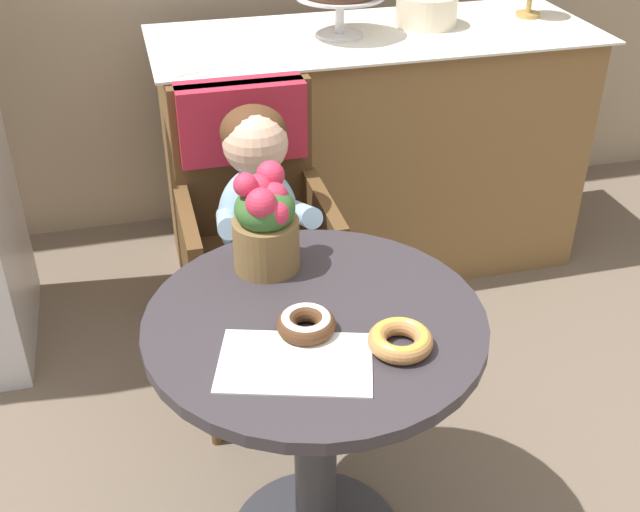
% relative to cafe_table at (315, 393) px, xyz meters
% --- Properties ---
extents(cafe_table, '(0.72, 0.72, 0.72)m').
position_rel_cafe_table_xyz_m(cafe_table, '(0.00, 0.00, 0.00)').
color(cafe_table, '#332D33').
rests_on(cafe_table, ground).
extents(wicker_chair, '(0.42, 0.45, 0.95)m').
position_rel_cafe_table_xyz_m(wicker_chair, '(-0.01, 0.69, 0.13)').
color(wicker_chair, brown).
rests_on(wicker_chair, ground).
extents(seated_child, '(0.27, 0.32, 0.73)m').
position_rel_cafe_table_xyz_m(seated_child, '(-0.01, 0.54, 0.17)').
color(seated_child, '#8CADCC').
rests_on(seated_child, ground).
extents(paper_napkin, '(0.34, 0.27, 0.00)m').
position_rel_cafe_table_xyz_m(paper_napkin, '(-0.07, -0.13, 0.21)').
color(paper_napkin, white).
rests_on(paper_napkin, cafe_table).
extents(donut_front, '(0.12, 0.12, 0.04)m').
position_rel_cafe_table_xyz_m(donut_front, '(-0.03, -0.05, 0.23)').
color(donut_front, '#4C2D19').
rests_on(donut_front, cafe_table).
extents(donut_mid, '(0.13, 0.13, 0.04)m').
position_rel_cafe_table_xyz_m(donut_mid, '(0.14, -0.14, 0.23)').
color(donut_mid, '#AD7542').
rests_on(donut_mid, cafe_table).
extents(flower_vase, '(0.15, 0.15, 0.24)m').
position_rel_cafe_table_xyz_m(flower_vase, '(-0.06, 0.22, 0.33)').
color(flower_vase, brown).
rests_on(flower_vase, cafe_table).
extents(display_counter, '(1.56, 0.62, 0.90)m').
position_rel_cafe_table_xyz_m(display_counter, '(0.55, 1.30, -0.05)').
color(display_counter, olive).
rests_on(display_counter, ground).
extents(round_layer_cake, '(0.22, 0.22, 0.13)m').
position_rel_cafe_table_xyz_m(round_layer_cake, '(0.75, 1.35, 0.44)').
color(round_layer_cake, beige).
rests_on(round_layer_cake, display_counter).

